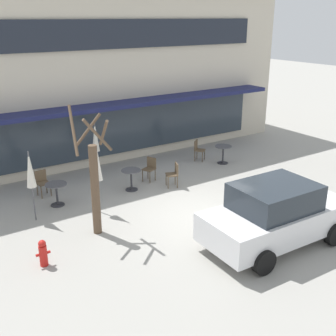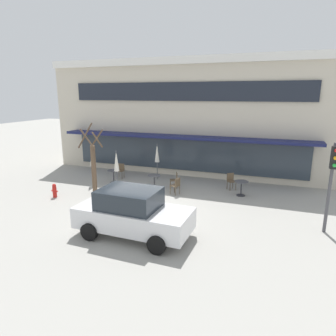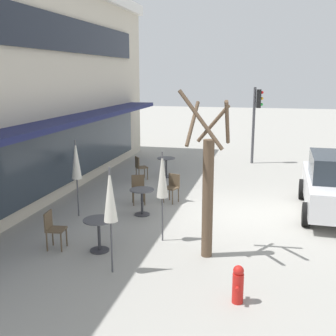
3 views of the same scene
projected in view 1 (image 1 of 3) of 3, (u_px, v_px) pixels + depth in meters
ground_plane at (196, 215)px, 13.12m from camera, size 80.00×80.00×0.00m
building_facade at (69, 67)px, 19.68m from camera, size 18.40×9.10×7.22m
cafe_table_near_wall at (223, 152)px, 17.60m from camera, size 0.70×0.70×0.76m
cafe_table_streetside at (57, 191)px, 13.65m from camera, size 0.70×0.70×0.76m
cafe_table_by_tree at (131, 176)px, 14.87m from camera, size 0.70×0.70×0.76m
patio_umbrella_green_folded at (30, 170)px, 12.27m from camera, size 0.28×0.28×2.20m
patio_umbrella_cream_folded at (97, 164)px, 12.79m from camera, size 0.28×0.28×2.20m
patio_umbrella_corner_open at (95, 137)px, 15.58m from camera, size 0.28×0.28×2.20m
cafe_chair_0 at (42, 181)px, 14.43m from camera, size 0.44×0.44×0.89m
cafe_chair_1 at (174, 173)px, 15.18m from camera, size 0.52×0.52×0.89m
cafe_chair_2 at (198, 149)px, 17.95m from camera, size 0.56×0.56×0.89m
cafe_chair_3 at (150, 167)px, 15.75m from camera, size 0.52×0.52×0.89m
parked_sedan at (276, 214)px, 11.21m from camera, size 4.25×2.12×1.76m
street_tree at (94, 181)px, 11.55m from camera, size 1.06×1.02×3.66m
fire_hydrant at (43, 253)px, 10.38m from camera, size 0.36×0.20×0.71m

